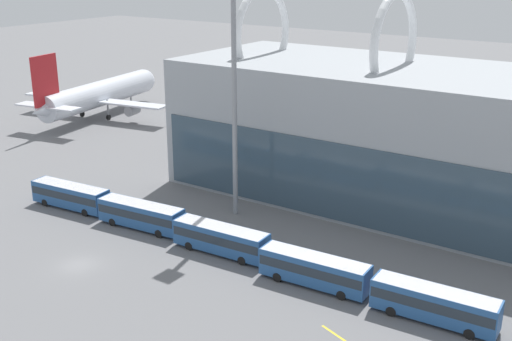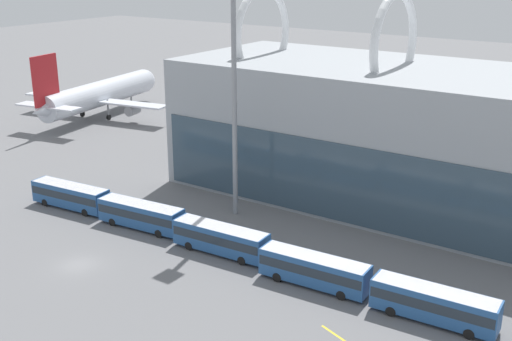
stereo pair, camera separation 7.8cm
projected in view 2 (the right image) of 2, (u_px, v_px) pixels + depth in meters
The scene contains 9 objects.
ground_plane at pixel (79, 265), 70.46m from camera, with size 440.00×440.00×0.00m, color slate.
airliner_at_gate_near at pixel (97, 95), 132.91m from camera, with size 34.05×38.42×14.93m.
airliner_at_gate_far at pixel (324, 126), 106.83m from camera, with size 43.49×42.71×15.59m.
shuttle_bus_0 at pixel (70, 195), 85.70m from camera, with size 11.87×3.69×3.27m.
shuttle_bus_1 at pixel (141, 214), 79.38m from camera, with size 11.87×3.69×3.27m.
shuttle_bus_2 at pixel (221, 238), 72.65m from camera, with size 11.80×3.28×3.27m.
shuttle_bus_3 at pixel (314, 269), 65.49m from camera, with size 11.81×3.32×3.27m.
shuttle_bus_4 at pixel (434, 303), 59.06m from camera, with size 11.79×3.25×3.27m.
floodlight_mast at pixel (234, 71), 78.51m from camera, with size 2.37×2.37×31.45m.
Camera 2 is at (51.93, -41.36, 32.35)m, focal length 45.00 mm.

